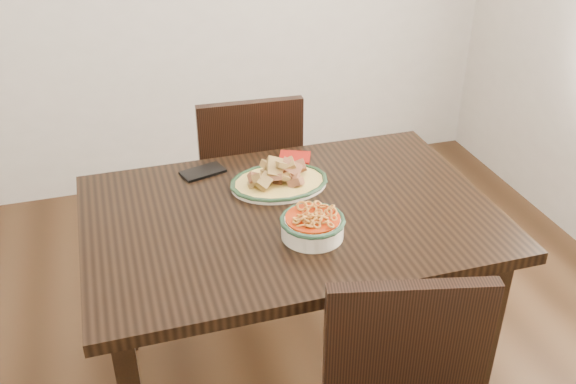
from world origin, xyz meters
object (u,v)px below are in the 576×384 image
object	(u,v)px
chair_far	(248,177)
fish_plate	(279,174)
smartphone	(203,172)
dining_table	(290,234)
noodle_bowl	(313,224)

from	to	relation	value
chair_far	fish_plate	distance (m)	0.60
chair_far	smartphone	world-z (taller)	chair_far
dining_table	chair_far	world-z (taller)	chair_far
smartphone	noodle_bowl	bearing A→B (deg)	-79.37
fish_plate	smartphone	distance (m)	0.29
dining_table	fish_plate	size ratio (longest dim) A/B	3.93
dining_table	noodle_bowl	xyz separation A→B (m)	(0.02, -0.15, 0.13)
noodle_bowl	smartphone	world-z (taller)	noodle_bowl
chair_far	noodle_bowl	bearing A→B (deg)	93.06
chair_far	noodle_bowl	world-z (taller)	chair_far
chair_far	smartphone	distance (m)	0.51
chair_far	smartphone	xyz separation A→B (m)	(-0.24, -0.36, 0.26)
dining_table	chair_far	distance (m)	0.71
chair_far	fish_plate	xyz separation A→B (m)	(-0.01, -0.53, 0.30)
chair_far	smartphone	size ratio (longest dim) A/B	5.93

